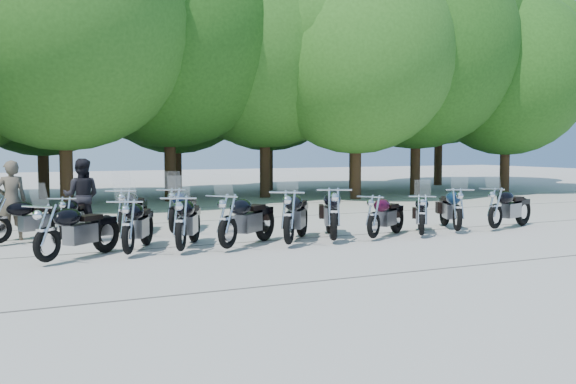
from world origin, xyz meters
name	(u,v)px	position (x,y,z in m)	size (l,w,h in m)	color
ground	(319,248)	(0.00, 0.00, 0.00)	(90.00, 90.00, 0.00)	#A9A399
tree_3	(63,20)	(-3.57, 11.24, 6.32)	(8.70, 8.70, 10.67)	#3A2614
tree_4	(168,28)	(0.54, 13.09, 6.64)	(9.13, 9.13, 11.20)	#3A2614
tree_5	(265,38)	(4.61, 13.20, 6.57)	(9.04, 9.04, 11.10)	#3A2614
tree_6	(356,54)	(7.55, 10.82, 5.81)	(8.00, 8.00, 9.82)	#3A2614
tree_7	(417,48)	(11.20, 11.78, 6.39)	(8.79, 8.79, 10.79)	#3A2614
tree_8	(507,73)	(15.83, 11.20, 5.47)	(7.53, 7.53, 9.25)	#3A2614
tree_11	(41,62)	(-3.76, 16.43, 5.49)	(7.56, 7.56, 9.28)	#3A2614
tree_12	(176,64)	(1.80, 16.47, 5.72)	(7.88, 7.88, 9.67)	#3A2614
tree_13	(268,65)	(6.69, 17.47, 6.04)	(8.31, 8.31, 10.20)	#3A2614
tree_14	(354,70)	(10.68, 16.09, 5.83)	(8.02, 8.02, 9.84)	#3A2614
tree_15	(440,55)	(16.61, 17.02, 7.03)	(9.67, 9.67, 11.86)	#3A2614
motorcycle_0	(47,231)	(-5.39, 0.35, 0.63)	(0.68, 2.25, 1.27)	black
motorcycle_1	(128,225)	(-3.88, 0.58, 0.64)	(0.69, 2.28, 1.29)	black
motorcycle_2	(181,221)	(-2.85, 0.52, 0.66)	(0.72, 2.35, 1.33)	black
motorcycle_3	(228,219)	(-1.90, 0.41, 0.67)	(0.72, 2.38, 1.35)	black
motorcycle_4	(289,215)	(-0.53, 0.37, 0.70)	(0.75, 2.46, 1.39)	black
motorcycle_5	(334,212)	(0.61, 0.45, 0.71)	(0.76, 2.50, 1.41)	black
motorcycle_6	(374,215)	(1.65, 0.45, 0.59)	(0.64, 2.10, 1.19)	#32061B
motorcycle_7	(422,213)	(2.94, 0.36, 0.58)	(0.62, 2.04, 1.16)	black
motorcycle_8	(458,208)	(4.20, 0.61, 0.64)	(0.69, 2.26, 1.28)	#0E213D
motorcycle_9	(495,206)	(5.37, 0.56, 0.63)	(0.68, 2.23, 1.26)	black
motorcycle_11	(65,217)	(-4.70, 3.22, 0.58)	(0.63, 2.07, 1.17)	black
motorcycle_12	(124,211)	(-3.39, 3.23, 0.66)	(0.71, 2.35, 1.33)	black
motorcycle_13	(174,209)	(-2.20, 3.20, 0.66)	(0.71, 2.32, 1.31)	#0B1634
rider_0	(11,201)	(-5.74, 4.10, 0.92)	(0.67, 0.44, 1.83)	brown
rider_1	(81,196)	(-4.12, 4.62, 0.93)	(0.90, 0.70, 1.85)	black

